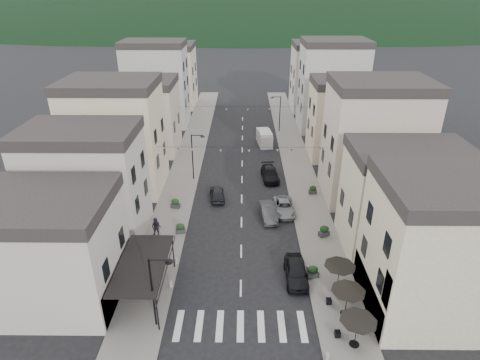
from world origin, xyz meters
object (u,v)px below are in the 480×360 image
Objects in this scene: parked_car_c at (284,207)px; delivery_van at (264,138)px; parked_car_b at (268,212)px; pedestrian_b at (156,227)px; parked_car_e at (217,194)px; pedestrian_a at (152,249)px; parked_car_d at (270,174)px; parked_car_a at (296,272)px.

delivery_van is (-1.21, 20.21, 0.46)m from parked_car_c.
pedestrian_b is at bearing -168.61° from parked_car_b.
parked_car_c is 13.72m from pedestrian_b.
parked_car_e is 2.54× the size of pedestrian_a.
parked_car_e is (-5.60, 4.07, -0.04)m from parked_car_b.
delivery_van reaches higher than parked_car_d.
pedestrian_a is (-12.57, -8.02, 0.25)m from parked_car_c.
parked_car_a is at bearing -94.59° from delivery_van.
parked_car_d is at bearing 56.92° from pedestrian_b.
parked_car_d reaches higher than parked_car_e.
parked_car_e reaches higher than parked_car_c.
delivery_van is 3.16× the size of pedestrian_a.
parked_car_a is 15.68m from parked_car_e.
parked_car_a is 1.16× the size of parked_car_e.
delivery_van is at bearing -117.05° from parked_car_e.
parked_car_b is 9.35m from parked_car_d.
pedestrian_a reaches higher than parked_car_a.
parked_car_a is 10.93m from parked_car_c.
pedestrian_a is (-10.77, -6.85, 0.19)m from parked_car_b.
delivery_van is at bearing 92.07° from parked_car_a.
delivery_van is (-1.21, 31.13, 0.33)m from parked_car_a.
parked_car_e is 0.80× the size of delivery_van.
delivery_van is (6.19, 17.31, 0.43)m from parked_car_e.
pedestrian_b reaches higher than pedestrian_a.
parked_car_c is 20.25m from delivery_van.
parked_car_a is 14.22m from pedestrian_b.
parked_car_b is at bearing -99.52° from parked_car_d.
parked_car_e is at bearing 156.35° from parked_car_c.
pedestrian_a is at bearing 57.26° from parked_car_e.
delivery_van is 2.46× the size of pedestrian_b.
parked_car_d is (-1.07, 19.08, -0.07)m from parked_car_a.
parked_car_c is 2.31× the size of pedestrian_b.
pedestrian_b is (-11.62, -25.03, 0.01)m from delivery_van.
delivery_van is at bearing 91.17° from parked_car_c.
parked_car_e is at bearing 118.00° from parked_car_a.
parked_car_c is at bearing -93.38° from delivery_van.
pedestrian_a reaches higher than parked_car_c.
delivery_van is at bearing 81.52° from parked_car_b.
parked_car_b is 2.15m from parked_car_c.
pedestrian_b is at bearing 97.50° from pedestrian_a.
parked_car_b is 6.92m from parked_car_e.
delivery_van is 27.60m from pedestrian_b.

